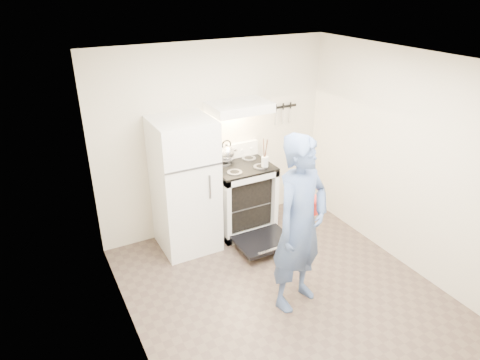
{
  "coord_description": "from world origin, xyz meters",
  "views": [
    {
      "loc": [
        -2.18,
        -3.04,
        3.17
      ],
      "look_at": [
        -0.05,
        1.0,
        1.0
      ],
      "focal_mm": 32.0,
      "sensor_mm": 36.0,
      "label": 1
    }
  ],
  "objects_px": {
    "dutch_oven": "(307,205)",
    "person": "(300,225)",
    "refrigerator": "(185,186)",
    "tea_kettle": "(227,151)",
    "stove_body": "(242,199)"
  },
  "relations": [
    {
      "from": "tea_kettle",
      "to": "dutch_oven",
      "type": "height_order",
      "value": "tea_kettle"
    },
    {
      "from": "tea_kettle",
      "to": "dutch_oven",
      "type": "bearing_deg",
      "value": -82.14
    },
    {
      "from": "refrigerator",
      "to": "tea_kettle",
      "type": "height_order",
      "value": "refrigerator"
    },
    {
      "from": "person",
      "to": "stove_body",
      "type": "bearing_deg",
      "value": 66.99
    },
    {
      "from": "person",
      "to": "dutch_oven",
      "type": "relative_size",
      "value": 5.4
    },
    {
      "from": "refrigerator",
      "to": "stove_body",
      "type": "relative_size",
      "value": 1.85
    },
    {
      "from": "stove_body",
      "to": "tea_kettle",
      "type": "relative_size",
      "value": 2.97
    },
    {
      "from": "stove_body",
      "to": "tea_kettle",
      "type": "distance_m",
      "value": 0.68
    },
    {
      "from": "person",
      "to": "dutch_oven",
      "type": "height_order",
      "value": "person"
    },
    {
      "from": "dutch_oven",
      "to": "person",
      "type": "bearing_deg",
      "value": -136.55
    },
    {
      "from": "stove_body",
      "to": "refrigerator",
      "type": "bearing_deg",
      "value": -178.23
    },
    {
      "from": "stove_body",
      "to": "tea_kettle",
      "type": "xyz_separation_m",
      "value": [
        -0.13,
        0.19,
        0.64
      ]
    },
    {
      "from": "refrigerator",
      "to": "dutch_oven",
      "type": "bearing_deg",
      "value": -55.64
    },
    {
      "from": "person",
      "to": "refrigerator",
      "type": "bearing_deg",
      "value": 95.77
    },
    {
      "from": "stove_body",
      "to": "person",
      "type": "relative_size",
      "value": 0.49
    }
  ]
}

